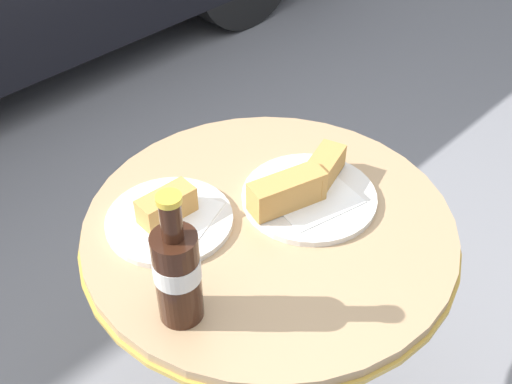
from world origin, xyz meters
name	(u,v)px	position (x,y,z in m)	size (l,w,h in m)	color
bistro_table	(268,289)	(0.00, 0.00, 0.55)	(0.69, 0.69, 0.74)	gold
cola_bottle_left	(177,272)	(-0.25, -0.05, 0.83)	(0.07, 0.07, 0.24)	#33190F
lunch_plate_near	(305,190)	(0.09, -0.01, 0.76)	(0.25, 0.25, 0.07)	silver
lunch_plate_far	(169,216)	(-0.13, 0.13, 0.75)	(0.23, 0.23, 0.06)	silver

